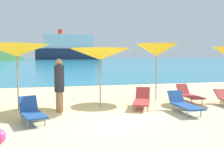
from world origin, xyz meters
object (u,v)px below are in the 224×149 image
Objects in this scene: umbrella_3 at (100,54)px; beachgoer_1 at (59,84)px; umbrella_2 at (17,50)px; lounge_chair_2 at (184,104)px; lounge_chair_7 at (142,100)px; umbrella_4 at (156,50)px; cruise_ship at (69,48)px; lounge_chair_1 at (189,94)px; lounge_chair_6 at (32,112)px.

umbrella_3 is 1.83m from beachgoer_1.
umbrella_2 is 5.90m from lounge_chair_2.
umbrella_4 is at bearing 72.14° from lounge_chair_7.
umbrella_2 is 155.67m from cruise_ship.
umbrella_2 is at bearing 162.48° from lounge_chair_2.
lounge_chair_7 is 3.01m from beachgoer_1.
umbrella_2 is 0.97× the size of umbrella_3.
cruise_ship reaches higher than umbrella_3.
lounge_chair_1 is 2.27m from lounge_chair_2.
umbrella_4 reaches higher than umbrella_2.
cruise_ship is (11.63, 155.65, 6.19)m from beachgoer_1.
cruise_ship is at bearing 87.18° from umbrella_4.
lounge_chair_1 is 0.90× the size of beachgoer_1.
lounge_chair_6 is at bearing -137.88° from lounge_chair_7.
cruise_ship is (12.44, 156.83, 6.82)m from lounge_chair_6.
umbrella_4 is at bearing -95.51° from cruise_ship.
beachgoer_1 reaches higher than lounge_chair_2.
umbrella_3 is 1.47× the size of lounge_chair_1.
lounge_chair_7 is (1.47, -0.42, -1.65)m from umbrella_3.
lounge_chair_6 is at bearing -178.95° from lounge_chair_2.
lounge_chair_6 reaches higher than lounge_chair_2.
cruise_ship is (6.34, 154.92, 6.85)m from lounge_chair_1.
beachgoer_1 is at bearing 38.90° from lounge_chair_6.
umbrella_4 is at bearing 17.09° from umbrella_3.
lounge_chair_1 is 0.92× the size of lounge_chair_7.
cruise_ship is (7.60, 154.42, 5.01)m from umbrella_4.
umbrella_4 is 4.37m from beachgoer_1.
umbrella_3 is at bearing 148.32° from lounge_chair_2.
umbrella_2 is 2.56m from lounge_chair_6.
lounge_chair_1 is 1.03× the size of lounge_chair_2.
lounge_chair_2 is 0.04× the size of cruise_ship.
umbrella_3 is at bearing -108.97° from beachgoer_1.
beachgoer_1 is (-2.94, -0.02, 0.66)m from lounge_chair_7.
umbrella_2 is at bearing -173.39° from umbrella_4.
lounge_chair_6 is (-4.79, -0.06, 0.01)m from lounge_chair_2.
umbrella_4 is 1.49× the size of lounge_chair_1.
umbrella_3 reaches higher than lounge_chair_2.
lounge_chair_1 is (6.67, 0.12, -1.78)m from umbrella_2.
umbrella_2 is 1.31× the size of lounge_chair_7.
umbrella_4 is 1.72× the size of lounge_chair_6.
lounge_chair_2 is (-0.05, -2.35, -1.83)m from umbrella_4.
umbrella_2 is at bearing -97.49° from cruise_ship.
umbrella_2 reaches higher than lounge_chair_1.
cruise_ship reaches higher than lounge_chair_2.
umbrella_4 is 2.29m from lounge_chair_1.
lounge_chair_6 is at bearing -144.56° from umbrella_3.
beachgoer_1 is at bearing -169.88° from lounge_chair_1.
cruise_ship is (8.69, 155.62, 6.85)m from lounge_chair_7.
umbrella_2 is 1.28× the size of beachgoer_1.
lounge_chair_2 is 1.55m from lounge_chair_7.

